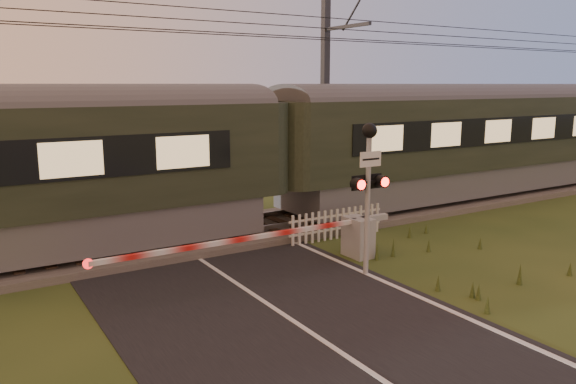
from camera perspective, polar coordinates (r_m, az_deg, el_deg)
ground at (r=9.89m, az=2.31°, el=-14.19°), size 160.00×160.00×0.00m
road at (r=9.72m, az=3.19°, el=-14.60°), size 6.00×140.00×0.03m
track_bed at (r=15.36m, az=-11.42°, el=-4.91°), size 140.00×3.40×0.39m
overhead_wires at (r=14.87m, az=-12.27°, el=16.58°), size 120.00×0.62×0.62m
train at (r=16.13m, az=-1.97°, el=3.88°), size 41.59×2.87×3.87m
boom_gate at (r=13.67m, az=5.70°, el=-4.55°), size 7.39×0.76×1.01m
crossing_signal at (r=12.25m, az=8.18°, el=2.02°), size 0.86×0.35×3.38m
picket_fence at (r=15.48m, az=5.00°, el=-3.23°), size 3.07×0.07×0.84m
catenary_mast at (r=19.83m, az=3.89°, el=10.05°), size 0.24×2.47×7.53m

